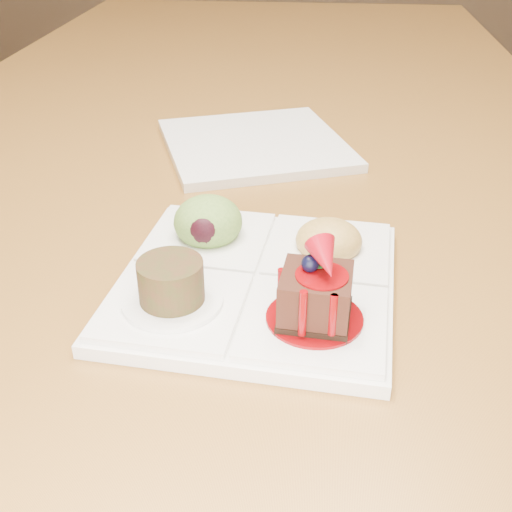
{
  "coord_description": "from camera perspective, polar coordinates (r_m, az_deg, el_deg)",
  "views": [
    {
      "loc": [
        0.11,
        -1.02,
        1.07
      ],
      "look_at": [
        0.07,
        -0.55,
        0.79
      ],
      "focal_mm": 45.0,
      "sensor_mm": 36.0,
      "label": 1
    }
  ],
  "objects": [
    {
      "name": "second_plate",
      "position": [
        0.86,
        -0.11,
        9.88
      ],
      "size": [
        0.29,
        0.29,
        0.01
      ],
      "primitive_type": "cube",
      "rotation": [
        0.0,
        0.0,
        0.35
      ],
      "color": "white",
      "rests_on": "dining_table"
    },
    {
      "name": "dining_table",
      "position": [
        1.09,
        -0.85,
        10.46
      ],
      "size": [
        1.0,
        1.8,
        0.75
      ],
      "color": "olive",
      "rests_on": "ground"
    },
    {
      "name": "ground",
      "position": [
        1.48,
        -0.64,
        -15.18
      ],
      "size": [
        6.0,
        6.0,
        0.0
      ],
      "primitive_type": "plane",
      "color": "brown"
    },
    {
      "name": "sampler_plate",
      "position": [
        0.56,
        -0.11,
        -1.24
      ],
      "size": [
        0.26,
        0.26,
        0.09
      ],
      "rotation": [
        0.0,
        0.0,
        -0.1
      ],
      "color": "white",
      "rests_on": "dining_table"
    }
  ]
}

